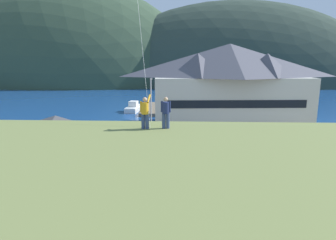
# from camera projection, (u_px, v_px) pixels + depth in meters

# --- Properties ---
(ground_plane) EXTENTS (600.00, 600.00, 0.00)m
(ground_plane) POSITION_uv_depth(u_px,v_px,m) (159.00, 180.00, 23.52)
(ground_plane) COLOR #66604C
(parking_lot_pad) EXTENTS (40.00, 20.00, 0.10)m
(parking_lot_pad) POSITION_uv_depth(u_px,v_px,m) (163.00, 160.00, 28.40)
(parking_lot_pad) COLOR gray
(parking_lot_pad) RESTS_ON ground
(bay_water) EXTENTS (360.00, 84.00, 0.03)m
(bay_water) POSITION_uv_depth(u_px,v_px,m) (174.00, 97.00, 82.26)
(bay_water) COLOR navy
(bay_water) RESTS_ON ground
(far_hill_east_peak) EXTENTS (122.06, 71.26, 92.46)m
(far_hill_east_peak) POSITION_uv_depth(u_px,v_px,m) (76.00, 84.00, 137.39)
(far_hill_east_peak) COLOR #334733
(far_hill_east_peak) RESTS_ON ground
(far_hill_center_saddle) EXTENTS (145.25, 55.78, 51.03)m
(far_hill_center_saddle) POSITION_uv_depth(u_px,v_px,m) (197.00, 84.00, 137.89)
(far_hill_center_saddle) COLOR #3D4C38
(far_hill_center_saddle) RESTS_ON ground
(far_hill_far_shoulder) EXTENTS (132.38, 50.77, 73.75)m
(far_hill_far_shoulder) POSITION_uv_depth(u_px,v_px,m) (234.00, 85.00, 128.25)
(far_hill_far_shoulder) COLOR #2D3D33
(far_hill_far_shoulder) RESTS_ON ground
(harbor_lodge) EXTENTS (24.80, 13.72, 12.70)m
(harbor_lodge) POSITION_uv_depth(u_px,v_px,m) (229.00, 83.00, 42.89)
(harbor_lodge) COLOR beige
(harbor_lodge) RESTS_ON ground
(storage_shed_near_lot) EXTENTS (7.20, 4.84, 4.67)m
(storage_shed_near_lot) POSITION_uv_depth(u_px,v_px,m) (57.00, 137.00, 28.00)
(storage_shed_near_lot) COLOR #474C56
(storage_shed_near_lot) RESTS_ON ground
(storage_shed_waterside) EXTENTS (5.65, 5.66, 4.95)m
(storage_shed_waterside) POSITION_uv_depth(u_px,v_px,m) (181.00, 111.00, 42.97)
(storage_shed_waterside) COLOR #756B5B
(storage_shed_waterside) RESTS_ON ground
(wharf_dock) EXTENTS (3.20, 15.74, 0.70)m
(wharf_dock) POSITION_uv_depth(u_px,v_px,m) (151.00, 109.00, 58.94)
(wharf_dock) COLOR #70604C
(wharf_dock) RESTS_ON ground
(moored_boat_wharfside) EXTENTS (3.00, 7.37, 2.16)m
(moored_boat_wharfside) POSITION_uv_depth(u_px,v_px,m) (134.00, 108.00, 57.80)
(moored_boat_wharfside) COLOR silver
(moored_boat_wharfside) RESTS_ON ground
(parked_car_mid_row_near) EXTENTS (4.29, 2.22, 1.82)m
(parked_car_mid_row_near) POSITION_uv_depth(u_px,v_px,m) (258.00, 172.00, 22.50)
(parked_car_mid_row_near) COLOR #9EA3A8
(parked_car_mid_row_near) RESTS_ON parking_lot_pad
(parked_car_corner_spot) EXTENTS (4.35, 2.36, 1.82)m
(parked_car_corner_spot) POSITION_uv_depth(u_px,v_px,m) (124.00, 165.00, 24.24)
(parked_car_corner_spot) COLOR slate
(parked_car_corner_spot) RESTS_ON parking_lot_pad
(parked_car_front_row_silver) EXTENTS (4.33, 2.32, 1.82)m
(parked_car_front_row_silver) POSITION_uv_depth(u_px,v_px,m) (57.00, 170.00, 23.01)
(parked_car_front_row_silver) COLOR silver
(parked_car_front_row_silver) RESTS_ON parking_lot_pad
(parked_car_lone_by_shed) EXTENTS (4.26, 2.18, 1.82)m
(parked_car_lone_by_shed) POSITION_uv_depth(u_px,v_px,m) (306.00, 148.00, 29.05)
(parked_car_lone_by_shed) COLOR slate
(parked_car_lone_by_shed) RESTS_ON parking_lot_pad
(parked_car_mid_row_center) EXTENTS (4.21, 2.08, 1.82)m
(parked_car_mid_row_center) POSITION_uv_depth(u_px,v_px,m) (16.00, 143.00, 30.82)
(parked_car_mid_row_center) COLOR red
(parked_car_mid_row_center) RESTS_ON parking_lot_pad
(parked_car_front_row_end) EXTENTS (4.24, 2.13, 1.82)m
(parked_car_front_row_end) POSITION_uv_depth(u_px,v_px,m) (175.00, 145.00, 29.96)
(parked_car_front_row_end) COLOR navy
(parked_car_front_row_end) RESTS_ON parking_lot_pad
(parked_car_front_row_red) EXTENTS (4.21, 2.07, 1.82)m
(parked_car_front_row_red) POSITION_uv_depth(u_px,v_px,m) (121.00, 149.00, 28.83)
(parked_car_front_row_red) COLOR #B28923
(parked_car_front_row_red) RESTS_ON parking_lot_pad
(parked_car_back_row_right) EXTENTS (4.20, 2.06, 1.82)m
(parked_car_back_row_right) POSITION_uv_depth(u_px,v_px,m) (196.00, 164.00, 24.48)
(parked_car_back_row_right) COLOR #236633
(parked_car_back_row_right) RESTS_ON parking_lot_pad
(parking_light_pole) EXTENTS (0.24, 0.78, 7.97)m
(parking_light_pole) POSITION_uv_depth(u_px,v_px,m) (151.00, 107.00, 32.99)
(parking_light_pole) COLOR #ADADB2
(parking_light_pole) RESTS_ON parking_lot_pad
(person_kite_flyer) EXTENTS (0.56, 0.64, 1.86)m
(person_kite_flyer) POSITION_uv_depth(u_px,v_px,m) (145.00, 112.00, 15.07)
(person_kite_flyer) COLOR #384770
(person_kite_flyer) RESTS_ON grassy_hill_foreground
(person_companion) EXTENTS (0.55, 0.40, 1.74)m
(person_companion) POSITION_uv_depth(u_px,v_px,m) (166.00, 112.00, 15.16)
(person_companion) COLOR #384770
(person_companion) RESTS_ON grassy_hill_foreground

